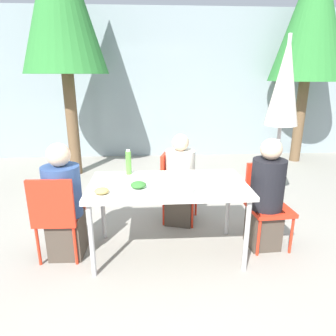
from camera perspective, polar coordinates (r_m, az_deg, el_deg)
ground_plane at (r=3.15m, az=0.00°, el=-15.68°), size 24.00×24.00×0.00m
building_facade at (r=6.55m, az=-2.18°, el=15.46°), size 10.00×0.20×3.00m
dining_table at (r=2.83m, az=0.00°, el=-4.03°), size 1.48×0.78×0.74m
chair_left at (r=2.99m, az=-20.49°, el=-7.95°), size 0.41×0.41×0.85m
person_left at (r=3.03m, az=-19.20°, el=-6.68°), size 0.35×0.35×1.13m
chair_right at (r=3.27m, az=18.33°, el=-5.54°), size 0.43×0.43×0.85m
person_right at (r=3.16m, az=18.20°, el=-5.39°), size 0.33×0.33×1.14m
chair_far at (r=3.57m, az=1.15°, el=-2.64°), size 0.49×0.49×0.85m
person_far at (r=3.51m, az=2.29°, el=-2.82°), size 0.38×0.38×1.09m
closed_umbrella at (r=3.87m, az=21.29°, el=14.03°), size 0.39×0.39×2.16m
plate_0 at (r=2.67m, az=-5.65°, el=-3.52°), size 0.25×0.25×0.07m
plate_1 at (r=2.59m, az=-12.51°, el=-4.59°), size 0.23×0.23×0.06m
bottle at (r=3.06m, az=-7.53°, el=1.05°), size 0.06×0.06×0.26m
drinking_cup at (r=2.76m, az=10.44°, el=-2.58°), size 0.07×0.07×0.10m
salad_bowl at (r=2.59m, az=3.02°, el=-4.05°), size 0.17×0.17×0.06m
tree_behind_right at (r=6.67m, az=25.93°, el=24.86°), size 1.39×1.39×3.99m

